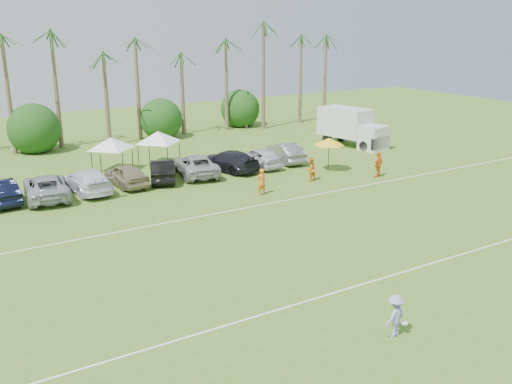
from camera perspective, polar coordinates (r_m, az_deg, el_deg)
ground at (r=24.11m, az=12.23°, el=-11.26°), size 120.00×120.00×0.00m
field_lines at (r=29.80m, az=1.65°, el=-5.28°), size 80.00×12.10×0.01m
palm_tree_4 at (r=54.43m, az=-19.91°, el=11.84°), size 2.40×2.40×8.90m
palm_tree_5 at (r=55.33m, az=-15.86°, el=13.17°), size 2.40×2.40×9.90m
palm_tree_6 at (r=56.52m, az=-11.92°, el=14.37°), size 2.40×2.40×10.90m
palm_tree_7 at (r=57.97m, az=-8.12°, el=15.44°), size 2.40×2.40×11.90m
palm_tree_8 at (r=60.24m, az=-3.53°, el=13.15°), size 2.40×2.40×8.90m
palm_tree_9 at (r=62.68m, az=0.62°, el=14.11°), size 2.40×2.40×9.90m
palm_tree_10 at (r=65.43m, az=4.47°, el=14.93°), size 2.40×2.40×10.90m
palm_tree_11 at (r=67.81m, az=7.34°, el=15.62°), size 2.40×2.40×11.90m
bush_tree_1 at (r=55.71m, az=-21.57°, el=5.85°), size 4.00×4.00×4.00m
bush_tree_2 at (r=58.87m, az=-9.98°, el=7.28°), size 4.00×4.00×4.00m
bush_tree_3 at (r=63.15m, az=-1.44°, el=8.15°), size 4.00×4.00×4.00m
sideline_player_a at (r=38.00m, az=0.53°, el=1.03°), size 0.67×0.46×1.80m
sideline_player_b at (r=41.61m, az=5.48°, el=2.27°), size 0.89×0.73×1.70m
sideline_player_c at (r=43.41m, az=12.13°, el=2.70°), size 1.20×0.81×1.89m
box_truck at (r=53.92m, az=9.59°, el=6.50°), size 3.71×7.02×3.44m
canopy_tent_left at (r=45.10m, az=-14.37°, el=5.30°), size 3.83×3.83×3.10m
canopy_tent_right at (r=46.43m, az=-9.81°, el=6.00°), size 3.95×3.95×3.20m
market_umbrella at (r=44.14m, az=7.31°, el=5.04°), size 2.35×2.35×2.61m
frisbee_player at (r=21.91m, az=13.70°, el=-11.95°), size 1.17×0.83×1.65m
parked_car_1 at (r=39.76m, az=-24.25°, el=0.07°), size 2.07×4.92×1.58m
parked_car_2 at (r=39.65m, az=-20.25°, el=0.48°), size 3.26×5.95×1.58m
parked_car_3 at (r=40.35m, az=-16.50°, el=1.10°), size 2.47×5.54×1.58m
parked_car_4 at (r=41.16m, az=-12.86°, el=1.67°), size 2.20×4.76×1.58m
parked_car_5 at (r=42.02m, az=-9.32°, el=2.18°), size 3.32×5.07×1.58m
parked_car_6 at (r=43.18m, az=-6.02°, el=2.70°), size 3.74×6.11×1.58m
parked_car_7 at (r=44.35m, az=-2.80°, el=3.15°), size 3.62×5.84×1.58m
parked_car_8 at (r=45.46m, az=0.40°, el=3.50°), size 1.95×4.67×1.58m
parked_car_9 at (r=47.21m, az=3.00°, el=3.98°), size 2.48×5.01×1.58m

